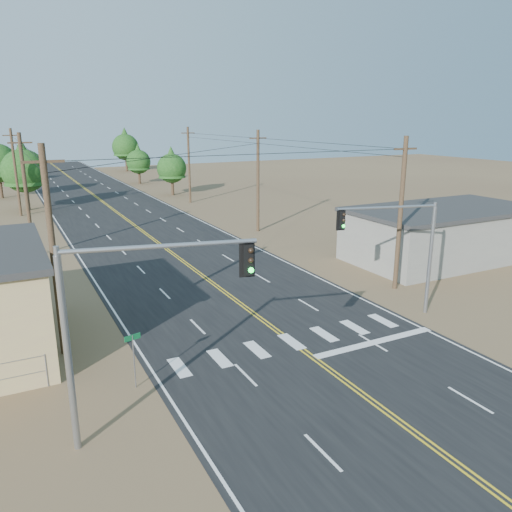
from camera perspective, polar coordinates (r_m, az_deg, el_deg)
ground at (r=20.40m, az=16.40°, el=-17.96°), size 220.00×220.00×0.00m
road at (r=45.10m, az=-10.52°, el=1.03°), size 15.00×200.00×0.02m
building_right at (r=42.94m, az=20.55°, el=2.31°), size 15.00×8.00×4.00m
utility_pole_left_near at (r=24.75m, az=-22.18°, el=0.47°), size 1.80×0.30×10.00m
utility_pole_left_mid at (r=44.40m, az=-24.77°, el=6.38°), size 1.80×0.30×10.00m
utility_pole_left_far at (r=64.27m, az=-25.77°, el=8.65°), size 1.80×0.30×10.00m
utility_pole_right_near at (r=33.61m, az=16.18°, el=4.70°), size 1.80×0.30×10.00m
utility_pole_right_mid at (r=49.89m, az=0.22°, el=8.63°), size 1.80×0.30×10.00m
utility_pole_right_far at (r=68.17m, az=-7.67°, el=10.33°), size 1.80×0.30×10.00m
signal_mast_left at (r=17.09m, az=-14.81°, el=-6.01°), size 6.36×1.77×7.22m
signal_mast_right at (r=29.08m, az=16.60°, el=1.74°), size 5.71×1.70×6.54m
street_sign at (r=21.74m, az=-13.83°, el=-10.65°), size 0.71×0.20×2.42m
tree_left_near at (r=68.03m, az=-25.04°, el=9.26°), size 5.29×5.29×8.82m
tree_right_near at (r=75.71m, az=-9.63°, el=10.19°), size 4.30×4.30×7.17m
tree_right_mid at (r=90.47m, az=-13.30°, el=10.70°), size 4.13×4.13×6.88m
tree_right_far at (r=113.12m, az=-14.72°, el=12.23°), size 5.58×5.58×9.29m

